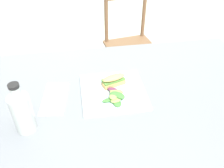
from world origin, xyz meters
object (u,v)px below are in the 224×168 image
Objects in this scene: fork_on_napkin at (55,95)px; chair_wooden_far at (130,46)px; sandwich_half_front at (114,80)px; plate_lunch at (113,92)px; bottle_cold_brew at (23,114)px; dining_table at (129,111)px.

chair_wooden_far is at bearing 57.59° from fork_on_napkin.
sandwich_half_front is 0.28m from fork_on_napkin.
sandwich_half_front is (0.01, 0.05, 0.03)m from plate_lunch.
bottle_cold_brew reaches higher than chair_wooden_far.
bottle_cold_brew reaches higher than sandwich_half_front.
chair_wooden_far reaches higher than plate_lunch.
plate_lunch is 0.06m from sandwich_half_front.
sandwich_half_front is at bearing 28.38° from bottle_cold_brew.
fork_on_napkin is 0.82× the size of bottle_cold_brew.
bottle_cold_brew reaches higher than plate_lunch.
chair_wooden_far is (0.22, 0.94, -0.18)m from dining_table.
fork_on_napkin is at bearing 176.02° from plate_lunch.
chair_wooden_far is at bearing 71.65° from sandwich_half_front.
plate_lunch is 1.32× the size of bottle_cold_brew.
chair_wooden_far is at bearing 57.99° from bottle_cold_brew.
sandwich_half_front reaches higher than plate_lunch.
bottle_cold_brew is (-0.68, -1.08, 0.37)m from chair_wooden_far.
plate_lunch reaches higher than fork_on_napkin.
bottle_cold_brew reaches higher than fork_on_napkin.
sandwich_half_front is at bearing -108.35° from chair_wooden_far.
fork_on_napkin is at bearing -174.51° from sandwich_half_front.
sandwich_half_front is at bearing 135.56° from dining_table.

